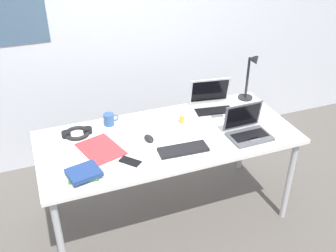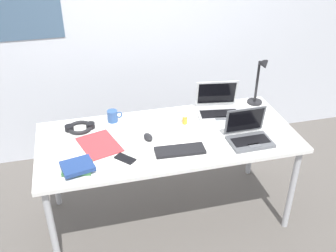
{
  "view_description": "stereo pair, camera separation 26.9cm",
  "coord_description": "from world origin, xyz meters",
  "px_view_note": "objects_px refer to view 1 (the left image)",
  "views": [
    {
      "loc": [
        -0.82,
        -2.15,
        2.22
      ],
      "look_at": [
        0.0,
        0.0,
        0.82
      ],
      "focal_mm": 41.78,
      "sensor_mm": 36.0,
      "label": 1
    },
    {
      "loc": [
        -0.56,
        -2.23,
        2.22
      ],
      "look_at": [
        0.0,
        0.0,
        0.82
      ],
      "focal_mm": 41.78,
      "sensor_mm": 36.0,
      "label": 2
    }
  ],
  "objects_px": {
    "paper_folder_near_lamp": "(101,149)",
    "book_stack": "(84,173)",
    "laptop_center": "(247,130)",
    "coffee_mug": "(109,119)",
    "laptop_back_right": "(213,105)",
    "computer_mouse": "(149,138)",
    "external_keyboard": "(183,149)",
    "headphones": "(77,133)",
    "pill_bottle": "(182,118)",
    "cell_phone": "(130,161)",
    "desk_lamp": "(250,78)"
  },
  "relations": [
    {
      "from": "pill_bottle",
      "to": "book_stack",
      "type": "height_order",
      "value": "pill_bottle"
    },
    {
      "from": "laptop_back_right",
      "to": "coffee_mug",
      "type": "height_order",
      "value": "laptop_back_right"
    },
    {
      "from": "computer_mouse",
      "to": "desk_lamp",
      "type": "bearing_deg",
      "value": 9.39
    },
    {
      "from": "laptop_back_right",
      "to": "coffee_mug",
      "type": "relative_size",
      "value": 3.19
    },
    {
      "from": "desk_lamp",
      "to": "computer_mouse",
      "type": "relative_size",
      "value": 4.17
    },
    {
      "from": "headphones",
      "to": "paper_folder_near_lamp",
      "type": "relative_size",
      "value": 0.69
    },
    {
      "from": "laptop_center",
      "to": "coffee_mug",
      "type": "height_order",
      "value": "laptop_center"
    },
    {
      "from": "desk_lamp",
      "to": "pill_bottle",
      "type": "bearing_deg",
      "value": -167.29
    },
    {
      "from": "laptop_center",
      "to": "external_keyboard",
      "type": "height_order",
      "value": "laptop_center"
    },
    {
      "from": "desk_lamp",
      "to": "laptop_back_right",
      "type": "xyz_separation_m",
      "value": [
        -0.35,
        -0.06,
        -0.15
      ]
    },
    {
      "from": "desk_lamp",
      "to": "coffee_mug",
      "type": "height_order",
      "value": "desk_lamp"
    },
    {
      "from": "laptop_center",
      "to": "computer_mouse",
      "type": "bearing_deg",
      "value": 164.47
    },
    {
      "from": "laptop_back_right",
      "to": "book_stack",
      "type": "relative_size",
      "value": 1.65
    },
    {
      "from": "laptop_back_right",
      "to": "computer_mouse",
      "type": "relative_size",
      "value": 3.75
    },
    {
      "from": "desk_lamp",
      "to": "headphones",
      "type": "height_order",
      "value": "desk_lamp"
    },
    {
      "from": "cell_phone",
      "to": "coffee_mug",
      "type": "height_order",
      "value": "coffee_mug"
    },
    {
      "from": "external_keyboard",
      "to": "headphones",
      "type": "bearing_deg",
      "value": 147.53
    },
    {
      "from": "desk_lamp",
      "to": "coffee_mug",
      "type": "relative_size",
      "value": 3.54
    },
    {
      "from": "desk_lamp",
      "to": "laptop_back_right",
      "type": "bearing_deg",
      "value": -170.1
    },
    {
      "from": "desk_lamp",
      "to": "pill_bottle",
      "type": "distance_m",
      "value": 0.67
    },
    {
      "from": "paper_folder_near_lamp",
      "to": "book_stack",
      "type": "bearing_deg",
      "value": -122.58
    },
    {
      "from": "external_keyboard",
      "to": "paper_folder_near_lamp",
      "type": "xyz_separation_m",
      "value": [
        -0.51,
        0.2,
        -0.01
      ]
    },
    {
      "from": "computer_mouse",
      "to": "paper_folder_near_lamp",
      "type": "height_order",
      "value": "computer_mouse"
    },
    {
      "from": "cell_phone",
      "to": "headphones",
      "type": "bearing_deg",
      "value": 78.45
    },
    {
      "from": "computer_mouse",
      "to": "paper_folder_near_lamp",
      "type": "distance_m",
      "value": 0.34
    },
    {
      "from": "external_keyboard",
      "to": "book_stack",
      "type": "xyz_separation_m",
      "value": [
        -0.66,
        -0.04,
        0.02
      ]
    },
    {
      "from": "laptop_center",
      "to": "pill_bottle",
      "type": "xyz_separation_m",
      "value": [
        -0.36,
        0.32,
        -0.0
      ]
    },
    {
      "from": "pill_bottle",
      "to": "desk_lamp",
      "type": "bearing_deg",
      "value": 12.71
    },
    {
      "from": "computer_mouse",
      "to": "coffee_mug",
      "type": "bearing_deg",
      "value": 116.69
    },
    {
      "from": "headphones",
      "to": "pill_bottle",
      "type": "xyz_separation_m",
      "value": [
        0.75,
        -0.11,
        0.03
      ]
    },
    {
      "from": "laptop_center",
      "to": "book_stack",
      "type": "distance_m",
      "value": 1.15
    },
    {
      "from": "headphones",
      "to": "book_stack",
      "type": "bearing_deg",
      "value": -94.84
    },
    {
      "from": "computer_mouse",
      "to": "cell_phone",
      "type": "relative_size",
      "value": 0.71
    },
    {
      "from": "paper_folder_near_lamp",
      "to": "coffee_mug",
      "type": "relative_size",
      "value": 2.74
    },
    {
      "from": "desk_lamp",
      "to": "cell_phone",
      "type": "relative_size",
      "value": 2.94
    },
    {
      "from": "laptop_center",
      "to": "cell_phone",
      "type": "bearing_deg",
      "value": -179.21
    },
    {
      "from": "external_keyboard",
      "to": "coffee_mug",
      "type": "relative_size",
      "value": 2.92
    },
    {
      "from": "paper_folder_near_lamp",
      "to": "laptop_back_right",
      "type": "bearing_deg",
      "value": 13.2
    },
    {
      "from": "cell_phone",
      "to": "book_stack",
      "type": "height_order",
      "value": "book_stack"
    },
    {
      "from": "laptop_back_right",
      "to": "external_keyboard",
      "type": "bearing_deg",
      "value": -135.05
    },
    {
      "from": "external_keyboard",
      "to": "coffee_mug",
      "type": "distance_m",
      "value": 0.63
    },
    {
      "from": "book_stack",
      "to": "paper_folder_near_lamp",
      "type": "distance_m",
      "value": 0.29
    },
    {
      "from": "pill_bottle",
      "to": "coffee_mug",
      "type": "xyz_separation_m",
      "value": [
        -0.51,
        0.16,
        0.0
      ]
    },
    {
      "from": "laptop_center",
      "to": "headphones",
      "type": "distance_m",
      "value": 1.19
    },
    {
      "from": "cell_phone",
      "to": "headphones",
      "type": "height_order",
      "value": "headphones"
    },
    {
      "from": "desk_lamp",
      "to": "pill_bottle",
      "type": "height_order",
      "value": "desk_lamp"
    },
    {
      "from": "external_keyboard",
      "to": "book_stack",
      "type": "distance_m",
      "value": 0.66
    },
    {
      "from": "computer_mouse",
      "to": "cell_phone",
      "type": "height_order",
      "value": "computer_mouse"
    },
    {
      "from": "external_keyboard",
      "to": "coffee_mug",
      "type": "xyz_separation_m",
      "value": [
        -0.38,
        0.5,
        0.03
      ]
    },
    {
      "from": "pill_bottle",
      "to": "coffee_mug",
      "type": "height_order",
      "value": "coffee_mug"
    }
  ]
}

